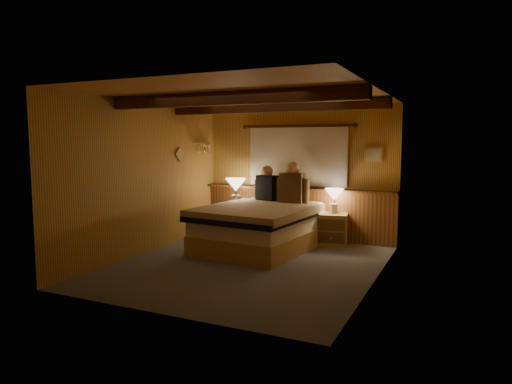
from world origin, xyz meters
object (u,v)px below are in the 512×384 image
Objects in this scene: bed at (259,227)px; nightstand_left at (236,221)px; lamp_right at (334,196)px; duffel_bag at (226,235)px; person_right at (293,186)px; nightstand_right at (332,229)px; person_left at (267,186)px; lamp_left at (236,186)px.

nightstand_left is at bearing 143.86° from bed.
lamp_right is 0.72× the size of duffel_bag.
bed is 3.56× the size of nightstand_left.
nightstand_right is at bearing 13.63° from person_right.
person_left is (-0.20, 0.77, 0.60)m from bed.
lamp_left reaches higher than lamp_right.
bed is at bearing -53.79° from nightstand_left.
lamp_right is (1.02, 0.84, 0.47)m from bed.
lamp_right is 0.65× the size of person_left.
duffel_bag is at bearing -154.11° from lamp_right.
nightstand_left is at bearing 94.88° from duffel_bag.
person_right is at bearing -179.77° from nightstand_right.
nightstand_left is at bearing 119.54° from lamp_left.
nightstand_right is 0.78× the size of person_right.
duffel_bag is (-1.64, -0.78, -0.10)m from nightstand_right.
person_right is at bearing -166.57° from lamp_right.
person_left reaches higher than lamp_left.
duffel_bag is at bearing -107.74° from person_left.
lamp_right is (1.84, 0.11, 0.55)m from nightstand_left.
bed is at bearing -113.76° from person_right.
person_left reaches higher than nightstand_left.
duffel_bag is (-0.64, 0.04, -0.20)m from bed.
bed is 3.78× the size of duffel_bag.
person_left reaches higher than nightstand_right.
lamp_right is (0.02, 0.03, 0.57)m from nightstand_right.
nightstand_right reaches higher than duffel_bag.
bed is 3.05× the size of person_right.
nightstand_left is 1.92m from lamp_right.
person_right is at bearing 3.42° from person_left.
person_right is 1.43m from duffel_bag.
person_left is 1.10× the size of duffel_bag.
lamp_right is 0.73m from person_right.
duffel_bag is (-0.97, -0.64, -0.84)m from person_right.
lamp_right reaches higher than duffel_bag.
person_left is 0.53m from person_right.
duffel_bag is at bearing -144.42° from person_right.
bed reaches higher than nightstand_right.
lamp_left is at bearing -72.46° from nightstand_left.
lamp_right is 1.23m from person_left.
person_left is (-1.22, -0.07, 0.13)m from lamp_right.
bed reaches higher than duffel_bag.
bed is 3.43× the size of person_left.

